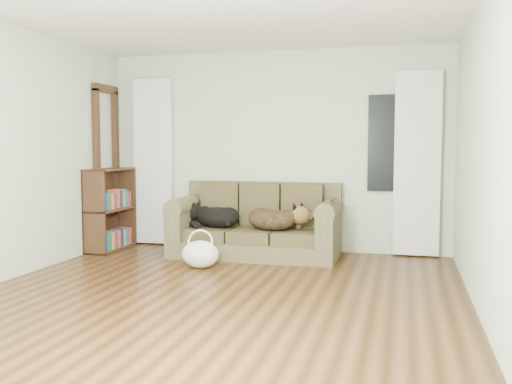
% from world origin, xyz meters
% --- Properties ---
extents(floor, '(5.00, 5.00, 0.00)m').
position_xyz_m(floor, '(0.00, 0.00, 0.00)').
color(floor, black).
rests_on(floor, ground).
extents(ceiling, '(5.00, 5.00, 0.00)m').
position_xyz_m(ceiling, '(0.00, 0.00, 2.60)').
color(ceiling, white).
rests_on(ceiling, ground).
extents(wall_back, '(4.50, 0.04, 2.60)m').
position_xyz_m(wall_back, '(0.00, 2.50, 1.30)').
color(wall_back, '#B1B9AD').
rests_on(wall_back, ground).
extents(wall_right, '(0.04, 5.00, 2.60)m').
position_xyz_m(wall_right, '(2.25, 0.00, 1.30)').
color(wall_right, '#B1B9AD').
rests_on(wall_right, ground).
extents(curtain_left, '(0.55, 0.08, 2.25)m').
position_xyz_m(curtain_left, '(-1.70, 2.42, 1.15)').
color(curtain_left, white).
rests_on(curtain_left, ground).
extents(curtain_right, '(0.55, 0.08, 2.25)m').
position_xyz_m(curtain_right, '(1.80, 2.42, 1.15)').
color(curtain_right, white).
rests_on(curtain_right, ground).
extents(window_pane, '(0.50, 0.03, 1.20)m').
position_xyz_m(window_pane, '(1.45, 2.47, 1.40)').
color(window_pane, black).
rests_on(window_pane, wall_back).
extents(door_casing, '(0.07, 0.60, 2.10)m').
position_xyz_m(door_casing, '(-2.20, 2.05, 1.05)').
color(door_casing, black).
rests_on(door_casing, ground).
extents(sofa, '(2.04, 0.88, 0.83)m').
position_xyz_m(sofa, '(-0.13, 1.97, 0.45)').
color(sofa, brown).
rests_on(sofa, floor).
extents(dog_black_lab, '(0.75, 0.66, 0.26)m').
position_xyz_m(dog_black_lab, '(-0.64, 1.93, 0.48)').
color(dog_black_lab, black).
rests_on(dog_black_lab, sofa).
extents(dog_shepherd, '(0.73, 0.60, 0.28)m').
position_xyz_m(dog_shepherd, '(0.15, 1.87, 0.49)').
color(dog_shepherd, black).
rests_on(dog_shepherd, sofa).
extents(tv_remote, '(0.12, 0.18, 0.02)m').
position_xyz_m(tv_remote, '(0.88, 1.79, 0.73)').
color(tv_remote, black).
rests_on(tv_remote, sofa).
extents(tote_bag, '(0.49, 0.42, 0.31)m').
position_xyz_m(tote_bag, '(-0.54, 1.13, 0.16)').
color(tote_bag, silver).
rests_on(tote_bag, floor).
extents(bookshelf, '(0.35, 0.87, 1.07)m').
position_xyz_m(bookshelf, '(-2.09, 1.92, 0.50)').
color(bookshelf, black).
rests_on(bookshelf, floor).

